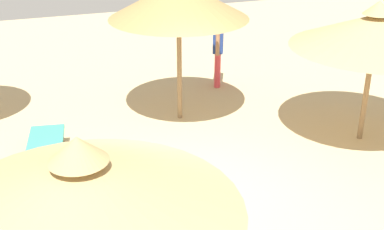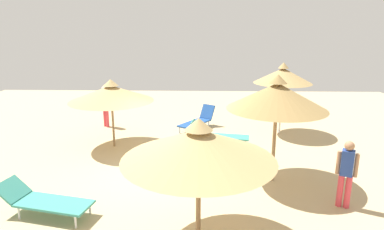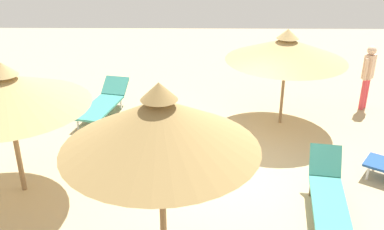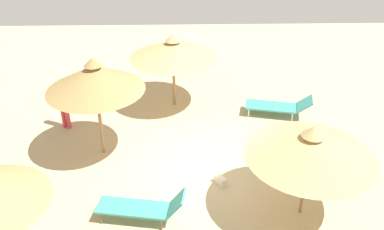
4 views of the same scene
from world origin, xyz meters
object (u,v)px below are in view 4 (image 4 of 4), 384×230
at_px(parasol_umbrella_far_right, 311,146).
at_px(lounge_chair_back, 144,207).
at_px(parasol_umbrella_near_right, 173,49).
at_px(person_standing_edge, 63,102).
at_px(parasol_umbrella_center, 95,78).
at_px(lounge_chair_far_left, 279,106).
at_px(handbag, 220,180).

bearing_deg(parasol_umbrella_far_right, lounge_chair_back, 2.80).
height_order(parasol_umbrella_near_right, person_standing_edge, parasol_umbrella_near_right).
height_order(parasol_umbrella_center, person_standing_edge, parasol_umbrella_center).
distance_m(lounge_chair_far_left, handbag, 3.99).
xyz_separation_m(parasol_umbrella_center, lounge_chair_far_left, (-5.28, -1.89, -1.93)).
bearing_deg(parasol_umbrella_far_right, person_standing_edge, -31.64).
distance_m(lounge_chair_back, handbag, 2.18).
bearing_deg(lounge_chair_back, person_standing_edge, -56.40).
xyz_separation_m(person_standing_edge, handbag, (-4.46, 2.80, -0.75)).
bearing_deg(parasol_umbrella_near_right, handbag, 105.82).
bearing_deg(lounge_chair_far_left, person_standing_edge, 4.78).
bearing_deg(parasol_umbrella_center, handbag, 154.97).
relative_size(parasol_umbrella_far_right, handbag, 7.04).
relative_size(parasol_umbrella_center, handbag, 7.16).
xyz_separation_m(parasol_umbrella_far_right, lounge_chair_back, (3.55, 0.17, -1.46)).
height_order(parasol_umbrella_far_right, lounge_chair_far_left, parasol_umbrella_far_right).
distance_m(parasol_umbrella_far_right, handbag, 2.66).
bearing_deg(lounge_chair_back, parasol_umbrella_near_right, -96.47).
distance_m(parasol_umbrella_center, parasol_umbrella_near_right, 3.37).
bearing_deg(handbag, parasol_umbrella_near_right, -74.18).
relative_size(parasol_umbrella_center, person_standing_edge, 1.80).
bearing_deg(parasol_umbrella_near_right, parasol_umbrella_center, 54.71).
bearing_deg(parasol_umbrella_near_right, parasol_umbrella_far_right, 119.36).
relative_size(parasol_umbrella_center, parasol_umbrella_far_right, 1.02).
distance_m(parasol_umbrella_near_right, lounge_chair_back, 5.66).
relative_size(lounge_chair_back, person_standing_edge, 1.30).
relative_size(parasol_umbrella_near_right, lounge_chair_far_left, 1.29).
height_order(parasol_umbrella_near_right, lounge_chair_back, parasol_umbrella_near_right).
distance_m(person_standing_edge, handbag, 5.32).
bearing_deg(lounge_chair_far_left, parasol_umbrella_far_right, 84.77).
distance_m(parasol_umbrella_center, handbag, 4.07).
relative_size(lounge_chair_far_left, person_standing_edge, 1.37).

